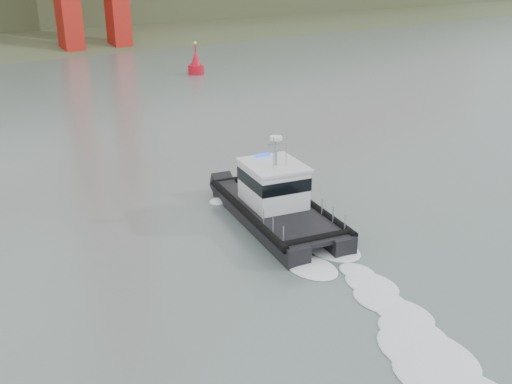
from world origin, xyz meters
The scene contains 3 objects.
ground centered at (0.00, 0.00, 0.00)m, with size 400.00×400.00×0.00m, color #51615A.
patrol_boat centered at (1.30, 8.33, 1.16)m, with size 5.86×10.12×4.63m.
nav_buoy centered at (22.48, 47.69, 1.09)m, with size 1.99×1.99×4.15m.
Camera 1 is at (-16.28, -11.76, 12.04)m, focal length 40.00 mm.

